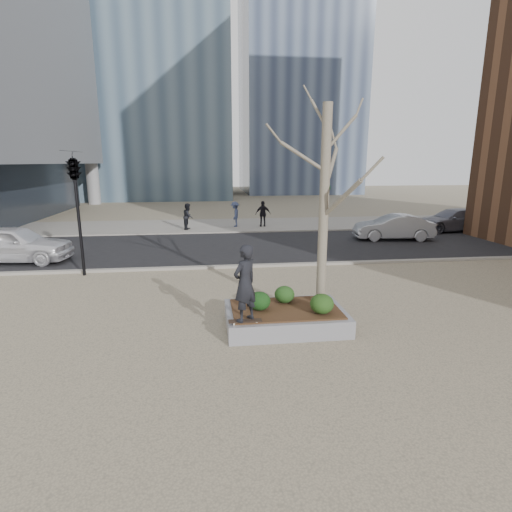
{
  "coord_description": "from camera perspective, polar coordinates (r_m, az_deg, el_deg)",
  "views": [
    {
      "loc": [
        -0.93,
        -9.4,
        4.1
      ],
      "look_at": [
        0.5,
        2.0,
        1.4
      ],
      "focal_mm": 28.0,
      "sensor_mm": 36.0,
      "label": 1
    }
  ],
  "objects": [
    {
      "name": "ground",
      "position": [
        10.3,
        -1.4,
        -10.25
      ],
      "size": [
        120.0,
        120.0,
        0.0
      ],
      "primitive_type": "plane",
      "color": "gray",
      "rests_on": "ground"
    },
    {
      "name": "street",
      "position": [
        19.85,
        -4.31,
        1.31
      ],
      "size": [
        60.0,
        8.0,
        0.02
      ],
      "primitive_type": "cube",
      "color": "black",
      "rests_on": "ground"
    },
    {
      "name": "far_sidewalk",
      "position": [
        26.73,
        -5.08,
        4.39
      ],
      "size": [
        60.0,
        6.0,
        0.02
      ],
      "primitive_type": "cube",
      "color": "gray",
      "rests_on": "ground"
    },
    {
      "name": "planter",
      "position": [
        10.35,
        4.18,
        -8.81
      ],
      "size": [
        3.0,
        2.0,
        0.45
      ],
      "primitive_type": "cube",
      "color": "gray",
      "rests_on": "ground"
    },
    {
      "name": "planter_mulch",
      "position": [
        10.26,
        4.2,
        -7.54
      ],
      "size": [
        2.7,
        1.7,
        0.04
      ],
      "primitive_type": "cube",
      "color": "#382314",
      "rests_on": "planter"
    },
    {
      "name": "sycamore_tree",
      "position": [
        10.13,
        9.85,
        11.28
      ],
      "size": [
        2.8,
        2.8,
        6.6
      ],
      "primitive_type": null,
      "color": "gray",
      "rests_on": "planter_mulch"
    },
    {
      "name": "shrub_left",
      "position": [
        10.03,
        0.5,
        -6.45
      ],
      "size": [
        0.55,
        0.55,
        0.47
      ],
      "primitive_type": "ellipsoid",
      "color": "black",
      "rests_on": "planter_mulch"
    },
    {
      "name": "shrub_middle",
      "position": [
        10.57,
        4.09,
        -5.5
      ],
      "size": [
        0.53,
        0.53,
        0.45
      ],
      "primitive_type": "ellipsoid",
      "color": "#133D16",
      "rests_on": "planter_mulch"
    },
    {
      "name": "shrub_right",
      "position": [
        9.93,
        9.39,
        -6.75
      ],
      "size": [
        0.58,
        0.58,
        0.49
      ],
      "primitive_type": "ellipsoid",
      "color": "#1C3D13",
      "rests_on": "planter_mulch"
    },
    {
      "name": "skateboard",
      "position": [
        9.4,
        -1.56,
        -9.39
      ],
      "size": [
        0.78,
        0.2,
        0.08
      ],
      "primitive_type": null,
      "rotation": [
        0.0,
        0.0,
        0.0
      ],
      "color": "black",
      "rests_on": "planter"
    },
    {
      "name": "skateboarder",
      "position": [
        9.08,
        -1.6,
        -3.92
      ],
      "size": [
        0.78,
        0.75,
        1.8
      ],
      "primitive_type": "imported",
      "rotation": [
        0.0,
        0.0,
        3.84
      ],
      "color": "black",
      "rests_on": "skateboard"
    },
    {
      "name": "police_car",
      "position": [
        19.4,
        -31.27,
        1.48
      ],
      "size": [
        4.69,
        2.26,
        1.54
      ],
      "primitive_type": "imported",
      "rotation": [
        0.0,
        0.0,
        1.47
      ],
      "color": "silver",
      "rests_on": "street"
    },
    {
      "name": "car_silver",
      "position": [
        22.76,
        19.05,
        3.92
      ],
      "size": [
        4.28,
        1.97,
        1.36
      ],
      "primitive_type": "imported",
      "rotation": [
        0.0,
        0.0,
        4.58
      ],
      "color": "#999BA0",
      "rests_on": "street"
    },
    {
      "name": "car_third",
      "position": [
        27.04,
        26.31,
        4.63
      ],
      "size": [
        4.69,
        2.02,
        1.35
      ],
      "primitive_type": "imported",
      "rotation": [
        0.0,
        0.0,
        4.74
      ],
      "color": "slate",
      "rests_on": "street"
    },
    {
      "name": "pedestrian_a",
      "position": [
        25.21,
        -9.67,
        5.6
      ],
      "size": [
        0.76,
        0.89,
        1.61
      ],
      "primitive_type": "imported",
      "rotation": [
        0.0,
        0.0,
        1.37
      ],
      "color": "black",
      "rests_on": "far_sidewalk"
    },
    {
      "name": "pedestrian_b",
      "position": [
        25.95,
        -3.0,
        5.98
      ],
      "size": [
        0.73,
        1.11,
        1.61
      ],
      "primitive_type": "imported",
      "rotation": [
        0.0,
        0.0,
        4.58
      ],
      "color": "#394468",
      "rests_on": "far_sidewalk"
    },
    {
      "name": "pedestrian_c",
      "position": [
        25.96,
        1.02,
        6.05
      ],
      "size": [
        0.99,
        0.44,
        1.66
      ],
      "primitive_type": "imported",
      "rotation": [
        0.0,
        0.0,
        3.1
      ],
      "color": "black",
      "rests_on": "far_sidewalk"
    },
    {
      "name": "traffic_light_near",
      "position": [
        15.79,
        -24.03,
        5.36
      ],
      "size": [
        0.6,
        2.48,
        4.5
      ],
      "primitive_type": null,
      "color": "black",
      "rests_on": "ground"
    },
    {
      "name": "traffic_light_far",
      "position": [
        25.19,
        10.15,
        8.82
      ],
      "size": [
        0.6,
        2.48,
        4.5
      ],
      "primitive_type": null,
      "color": "black",
      "rests_on": "ground"
    }
  ]
}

